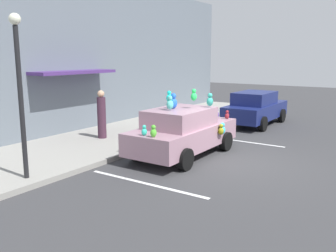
{
  "coord_description": "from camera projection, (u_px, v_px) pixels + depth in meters",
  "views": [
    {
      "loc": [
        -9.9,
        -4.36,
        3.16
      ],
      "look_at": [
        -0.14,
        2.22,
        0.9
      ],
      "focal_mm": 39.07,
      "sensor_mm": 36.0,
      "label": 1
    }
  ],
  "objects": [
    {
      "name": "parking_stripe_rear",
      "position": [
        146.0,
        183.0,
        9.2
      ],
      "size": [
        0.12,
        3.6,
        0.01
      ],
      "primitive_type": "cube",
      "color": "silver",
      "rests_on": "ground"
    },
    {
      "name": "parked_sedan_behind",
      "position": [
        255.0,
        108.0,
        16.94
      ],
      "size": [
        4.24,
        1.87,
        1.54
      ],
      "color": "navy",
      "rests_on": "ground"
    },
    {
      "name": "street_lamp_post",
      "position": [
        19.0,
        80.0,
        8.73
      ],
      "size": [
        0.28,
        0.28,
        3.99
      ],
      "color": "black",
      "rests_on": "sidewalk"
    },
    {
      "name": "sidewalk",
      "position": [
        109.0,
        139.0,
        13.78
      ],
      "size": [
        24.0,
        4.0,
        0.15
      ],
      "primitive_type": "cube",
      "color": "gray",
      "rests_on": "ground"
    },
    {
      "name": "ground_plane",
      "position": [
        231.0,
        162.0,
        11.05
      ],
      "size": [
        60.0,
        60.0,
        0.0
      ],
      "primitive_type": "plane",
      "color": "#38383A"
    },
    {
      "name": "plush_covered_car",
      "position": [
        183.0,
        131.0,
        11.64
      ],
      "size": [
        4.26,
        2.04,
        2.16
      ],
      "color": "#A67D8D",
      "rests_on": "ground"
    },
    {
      "name": "pedestrian_near_shopfront",
      "position": [
        102.0,
        115.0,
        13.5
      ],
      "size": [
        0.32,
        0.32,
        1.78
      ],
      "color": "#422537",
      "rests_on": "sidewalk"
    },
    {
      "name": "parking_stripe_front",
      "position": [
        237.0,
        141.0,
        13.85
      ],
      "size": [
        0.12,
        3.6,
        0.01
      ],
      "primitive_type": "cube",
      "color": "silver",
      "rests_on": "ground"
    },
    {
      "name": "storefront_building",
      "position": [
        66.0,
        55.0,
        14.37
      ],
      "size": [
        24.0,
        1.25,
        6.4
      ],
      "color": "slate",
      "rests_on": "ground"
    },
    {
      "name": "teddy_bear_on_sidewalk",
      "position": [
        174.0,
        122.0,
        14.69
      ],
      "size": [
        0.43,
        0.36,
        0.82
      ],
      "color": "beige",
      "rests_on": "sidewalk"
    }
  ]
}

